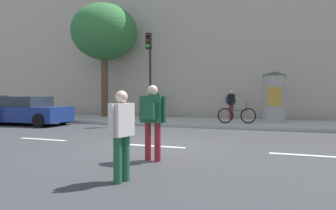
% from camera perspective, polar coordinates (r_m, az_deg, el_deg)
% --- Properties ---
extents(ground_plane, '(80.00, 80.00, 0.00)m').
position_cam_1_polar(ground_plane, '(8.49, -2.54, -8.02)').
color(ground_plane, '#38383A').
extents(sidewalk_curb, '(36.00, 4.00, 0.15)m').
position_cam_1_polar(sidewalk_curb, '(15.16, 7.17, -3.35)').
color(sidewalk_curb, '#B2ADA3').
rests_on(sidewalk_curb, ground_plane).
extents(lane_markings, '(25.80, 0.16, 0.01)m').
position_cam_1_polar(lane_markings, '(8.49, -2.54, -8.00)').
color(lane_markings, silver).
rests_on(lane_markings, ground_plane).
extents(building_backdrop, '(36.00, 5.00, 10.71)m').
position_cam_1_polar(building_backdrop, '(20.39, 10.15, 12.90)').
color(building_backdrop, '#B7A893').
rests_on(building_backdrop, ground_plane).
extents(traffic_light, '(0.24, 0.45, 4.27)m').
position_cam_1_polar(traffic_light, '(14.18, -3.65, 8.25)').
color(traffic_light, black).
rests_on(traffic_light, sidewalk_curb).
extents(poster_column, '(1.17, 1.17, 2.48)m').
position_cam_1_polar(poster_column, '(15.16, 20.00, 1.61)').
color(poster_column, '#9E9B93').
rests_on(poster_column, sidewalk_curb).
extents(street_tree, '(3.99, 3.99, 6.89)m').
position_cam_1_polar(street_tree, '(18.85, -12.33, 13.63)').
color(street_tree, brown).
rests_on(street_tree, sidewalk_curb).
extents(pedestrian_tallest, '(0.65, 0.40, 1.69)m').
position_cam_1_polar(pedestrian_tallest, '(6.49, -3.08, -2.07)').
color(pedestrian_tallest, maroon).
rests_on(pedestrian_tallest, ground_plane).
extents(pedestrian_near_pole, '(0.34, 0.55, 1.55)m').
position_cam_1_polar(pedestrian_near_pole, '(4.98, -9.05, -4.75)').
color(pedestrian_near_pole, '#1E5938').
rests_on(pedestrian_near_pole, ground_plane).
extents(pedestrian_with_backpack, '(0.48, 0.58, 1.59)m').
position_cam_1_polar(pedestrian_with_backpack, '(16.27, 12.16, 0.59)').
color(pedestrian_with_backpack, maroon).
rests_on(pedestrian_with_backpack, sidewalk_curb).
extents(pedestrian_in_light_jacket, '(0.54, 0.54, 1.70)m').
position_cam_1_polar(pedestrian_in_light_jacket, '(17.53, -2.47, 0.99)').
color(pedestrian_in_light_jacket, '#4C4C51').
rests_on(pedestrian_in_light_jacket, sidewalk_curb).
extents(bicycle_leaning, '(1.73, 0.48, 1.09)m').
position_cam_1_polar(bicycle_leaning, '(13.97, 13.26, -1.92)').
color(bicycle_leaning, black).
rests_on(bicycle_leaning, sidewalk_curb).
extents(parked_car_blue, '(4.39, 1.86, 1.40)m').
position_cam_1_polar(parked_car_blue, '(16.16, -26.04, -1.06)').
color(parked_car_blue, navy).
rests_on(parked_car_blue, ground_plane).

